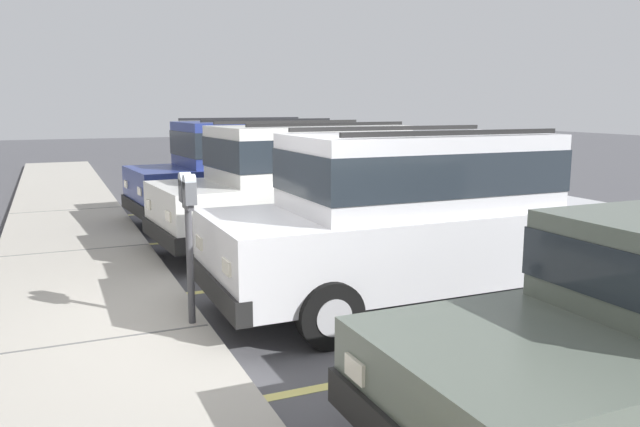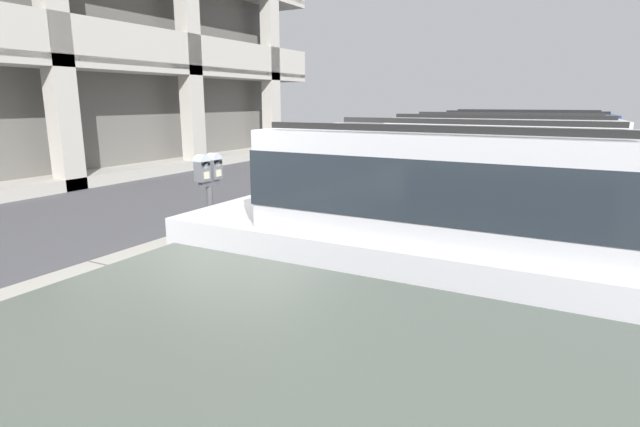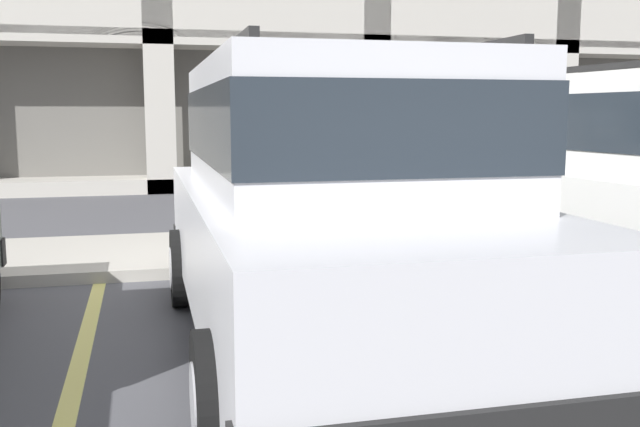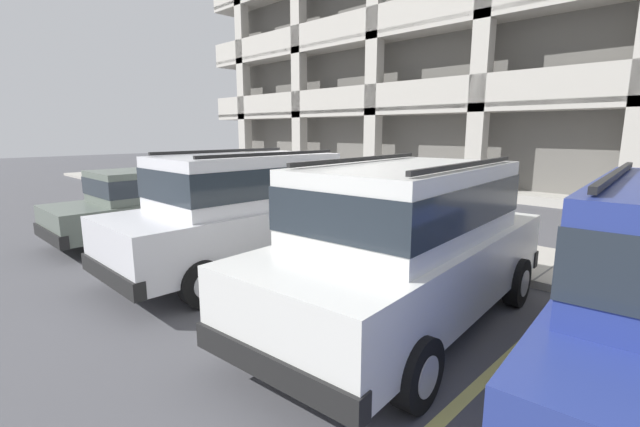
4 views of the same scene
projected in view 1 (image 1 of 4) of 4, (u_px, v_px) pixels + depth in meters
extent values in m
cube|color=#4C4C51|center=(230.00, 338.00, 6.35)|extent=(80.00, 80.00, 0.10)
cube|color=#ADA89E|center=(94.00, 347.00, 5.82)|extent=(40.00, 2.20, 0.12)
cube|color=#606060|center=(94.00, 341.00, 5.81)|extent=(0.03, 2.16, 0.00)
cube|color=#606060|center=(75.00, 250.00, 9.43)|extent=(0.03, 2.16, 0.00)
cube|color=#606060|center=(67.00, 210.00, 13.04)|extent=(0.03, 2.16, 0.00)
cube|color=#DBD16B|center=(429.00, 367.00, 5.53)|extent=(0.12, 4.80, 0.01)
cube|color=#DBD16B|center=(302.00, 280.00, 8.26)|extent=(0.12, 4.80, 0.01)
cube|color=#DBD16B|center=(238.00, 236.00, 10.99)|extent=(0.12, 4.80, 0.01)
cube|color=#DBD16B|center=(200.00, 210.00, 13.72)|extent=(0.12, 4.80, 0.01)
cube|color=silver|center=(413.00, 242.00, 7.22)|extent=(1.85, 4.70, 0.80)
cube|color=silver|center=(418.00, 171.00, 7.10)|extent=(1.63, 2.92, 0.84)
cube|color=#232B33|center=(418.00, 169.00, 7.10)|extent=(1.65, 2.94, 0.46)
cube|color=black|center=(218.00, 288.00, 6.37)|extent=(1.88, 0.16, 0.24)
cube|color=black|center=(563.00, 247.00, 8.17)|extent=(1.88, 0.16, 0.24)
cube|color=silver|center=(199.00, 243.00, 6.80)|extent=(0.24, 0.03, 0.14)
cube|color=silver|center=(227.00, 267.00, 5.77)|extent=(0.24, 0.03, 0.14)
cylinder|color=black|center=(269.00, 269.00, 7.54)|extent=(0.20, 0.66, 0.66)
cylinder|color=#B2B2B7|center=(269.00, 269.00, 7.54)|extent=(0.22, 0.36, 0.36)
cylinder|color=black|center=(330.00, 315.00, 5.91)|extent=(0.20, 0.66, 0.66)
cylinder|color=#B2B2B7|center=(330.00, 315.00, 5.91)|extent=(0.22, 0.36, 0.36)
cylinder|color=black|center=(467.00, 248.00, 8.68)|extent=(0.20, 0.66, 0.66)
cylinder|color=#B2B2B7|center=(467.00, 248.00, 8.68)|extent=(0.22, 0.36, 0.36)
cylinder|color=black|center=(565.00, 281.00, 7.05)|extent=(0.20, 0.66, 0.66)
cylinder|color=#B2B2B7|center=(565.00, 281.00, 7.05)|extent=(0.22, 0.36, 0.36)
cube|color=black|center=(389.00, 128.00, 7.65)|extent=(0.06, 2.62, 0.05)
cube|color=black|center=(455.00, 133.00, 6.40)|extent=(0.06, 2.62, 0.05)
cube|color=silver|center=(355.00, 369.00, 3.90)|extent=(0.24, 0.03, 0.14)
cylinder|color=black|center=(438.00, 380.00, 4.57)|extent=(0.16, 0.60, 0.60)
cylinder|color=#B2B2B7|center=(438.00, 380.00, 4.57)|extent=(0.18, 0.33, 0.33)
cube|color=silver|center=(305.00, 203.00, 10.03)|extent=(2.22, 4.84, 0.80)
cube|color=silver|center=(308.00, 152.00, 9.91)|extent=(1.86, 3.04, 0.84)
cube|color=#232B33|center=(308.00, 151.00, 9.90)|extent=(1.88, 3.06, 0.46)
cube|color=black|center=(163.00, 234.00, 9.00)|extent=(1.88, 0.32, 0.24)
cube|color=black|center=(420.00, 209.00, 11.15)|extent=(1.88, 0.32, 0.24)
cube|color=silver|center=(149.00, 204.00, 9.41)|extent=(0.24, 0.05, 0.14)
cube|color=silver|center=(168.00, 216.00, 8.42)|extent=(0.24, 0.05, 0.14)
cylinder|color=black|center=(201.00, 226.00, 10.20)|extent=(0.25, 0.67, 0.66)
cylinder|color=#B2B2B7|center=(201.00, 226.00, 10.20)|extent=(0.25, 0.38, 0.36)
cylinder|color=black|center=(241.00, 249.00, 8.63)|extent=(0.25, 0.67, 0.66)
cylinder|color=#B2B2B7|center=(241.00, 249.00, 8.63)|extent=(0.25, 0.38, 0.36)
cylinder|color=black|center=(353.00, 212.00, 11.56)|extent=(0.25, 0.67, 0.66)
cylinder|color=#B2B2B7|center=(353.00, 212.00, 11.56)|extent=(0.25, 0.38, 0.36)
cylinder|color=black|center=(412.00, 229.00, 9.99)|extent=(0.25, 0.67, 0.66)
cylinder|color=#B2B2B7|center=(412.00, 229.00, 9.99)|extent=(0.25, 0.38, 0.36)
cube|color=black|center=(289.00, 122.00, 10.43)|extent=(0.27, 2.62, 0.05)
cube|color=black|center=(329.00, 124.00, 9.23)|extent=(0.27, 2.62, 0.05)
cube|color=navy|center=(253.00, 184.00, 12.46)|extent=(2.25, 4.85, 0.80)
cube|color=navy|center=(254.00, 143.00, 12.34)|extent=(1.87, 3.05, 0.84)
cube|color=#232B33|center=(254.00, 142.00, 12.34)|extent=(1.90, 3.07, 0.46)
cube|color=black|center=(136.00, 207.00, 11.42)|extent=(1.88, 0.33, 0.24)
cube|color=black|center=(351.00, 190.00, 13.60)|extent=(1.88, 0.33, 0.24)
cube|color=silver|center=(126.00, 184.00, 11.83)|extent=(0.24, 0.05, 0.14)
cube|color=silver|center=(140.00, 191.00, 10.84)|extent=(0.24, 0.05, 0.14)
cylinder|color=black|center=(169.00, 203.00, 12.62)|extent=(0.26, 0.68, 0.66)
cylinder|color=#B2B2B7|center=(169.00, 203.00, 12.62)|extent=(0.25, 0.38, 0.36)
cylinder|color=black|center=(197.00, 217.00, 11.06)|extent=(0.26, 0.68, 0.66)
cylinder|color=#B2B2B7|center=(197.00, 217.00, 11.06)|extent=(0.25, 0.38, 0.36)
cylinder|color=black|center=(298.00, 193.00, 14.00)|extent=(0.26, 0.68, 0.66)
cylinder|color=#B2B2B7|center=(298.00, 193.00, 14.00)|extent=(0.25, 0.38, 0.36)
cylinder|color=black|center=(338.00, 205.00, 12.44)|extent=(0.26, 0.68, 0.66)
cylinder|color=#B2B2B7|center=(338.00, 205.00, 12.44)|extent=(0.25, 0.38, 0.36)
cube|color=black|center=(241.00, 119.00, 12.86)|extent=(0.29, 2.62, 0.05)
cube|color=black|center=(268.00, 120.00, 11.67)|extent=(0.29, 2.62, 0.05)
cylinder|color=#47474C|center=(190.00, 267.00, 6.20)|extent=(0.07, 0.07, 1.17)
cube|color=#47474C|center=(188.00, 206.00, 6.10)|extent=(0.28, 0.06, 0.06)
cube|color=#515459|center=(190.00, 193.00, 5.98)|extent=(0.15, 0.11, 0.22)
cylinder|color=#9EA8B2|center=(189.00, 182.00, 5.96)|extent=(0.15, 0.11, 0.15)
cube|color=#B7B293|center=(196.00, 197.00, 6.01)|extent=(0.08, 0.01, 0.08)
cube|color=#515459|center=(185.00, 191.00, 6.16)|extent=(0.15, 0.11, 0.22)
cylinder|color=#9EA8B2|center=(185.00, 180.00, 6.14)|extent=(0.15, 0.11, 0.15)
cube|color=#B7B293|center=(191.00, 194.00, 6.19)|extent=(0.08, 0.01, 0.08)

